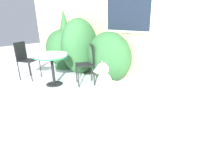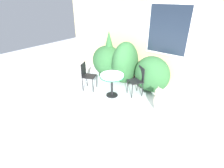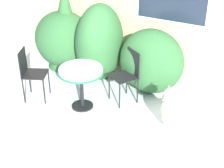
{
  "view_description": "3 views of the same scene",
  "coord_description": "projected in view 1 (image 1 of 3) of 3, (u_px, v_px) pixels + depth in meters",
  "views": [
    {
      "loc": [
        2.99,
        -1.57,
        1.47
      ],
      "look_at": [
        1.06,
        0.74,
        0.33
      ],
      "focal_mm": 28.0,
      "sensor_mm": 36.0,
      "label": 1
    },
    {
      "loc": [
        2.47,
        -3.25,
        2.89
      ],
      "look_at": [
        -0.54,
        0.52,
        0.41
      ],
      "focal_mm": 28.0,
      "sensor_mm": 36.0,
      "label": 2
    },
    {
      "loc": [
        2.22,
        -3.59,
        3.27
      ],
      "look_at": [
        0.0,
        0.6,
        0.55
      ],
      "focal_mm": 55.0,
      "sensor_mm": 36.0,
      "label": 3
    }
  ],
  "objects": [
    {
      "name": "ground_plane",
      "position": [
        47.0,
        98.0,
        3.44
      ],
      "size": [
        16.0,
        16.0,
        0.0
      ],
      "primitive_type": "plane",
      "color": "white"
    },
    {
      "name": "house_wall",
      "position": [
        117.0,
        14.0,
        4.45
      ],
      "size": [
        8.0,
        0.1,
        3.1
      ],
      "color": "#D1BC84",
      "rests_on": "ground_plane"
    },
    {
      "name": "shrub_left",
      "position": [
        64.0,
        48.0,
        5.48
      ],
      "size": [
        1.25,
        1.04,
        1.17
      ],
      "color": "#2D6033",
      "rests_on": "ground_plane"
    },
    {
      "name": "shrub_middle",
      "position": [
        80.0,
        47.0,
        4.77
      ],
      "size": [
        0.84,
        1.08,
        1.49
      ],
      "color": "#2D6033",
      "rests_on": "ground_plane"
    },
    {
      "name": "shrub_right",
      "position": [
        109.0,
        57.0,
        4.19
      ],
      "size": [
        1.17,
        0.87,
        1.19
      ],
      "color": "#2D6033",
      "rests_on": "ground_plane"
    },
    {
      "name": "evergreen_bush",
      "position": [
        66.0,
        39.0,
        5.39
      ],
      "size": [
        0.85,
        0.85,
        1.73
      ],
      "color": "#2D6033",
      "rests_on": "ground_plane"
    },
    {
      "name": "patio_table",
      "position": [
        51.0,
        59.0,
        3.92
      ],
      "size": [
        0.75,
        0.75,
        0.73
      ],
      "color": "black",
      "rests_on": "ground_plane"
    },
    {
      "name": "patio_chair_near_table",
      "position": [
        87.0,
        62.0,
        4.01
      ],
      "size": [
        0.54,
        0.54,
        0.93
      ],
      "rotation": [
        0.0,
        0.0,
        -0.57
      ],
      "color": "black",
      "rests_on": "ground_plane"
    },
    {
      "name": "patio_chair_far_side",
      "position": [
        26.0,
        58.0,
        4.39
      ],
      "size": [
        0.52,
        0.52,
        0.93
      ],
      "rotation": [
        0.0,
        0.0,
        1.98
      ],
      "color": "black",
      "rests_on": "ground_plane"
    },
    {
      "name": "dog",
      "position": [
        109.0,
        87.0,
        3.21
      ],
      "size": [
        0.57,
        0.71,
        0.78
      ],
      "rotation": [
        0.0,
        0.0,
        -0.4
      ],
      "color": "beige",
      "rests_on": "ground_plane"
    }
  ]
}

